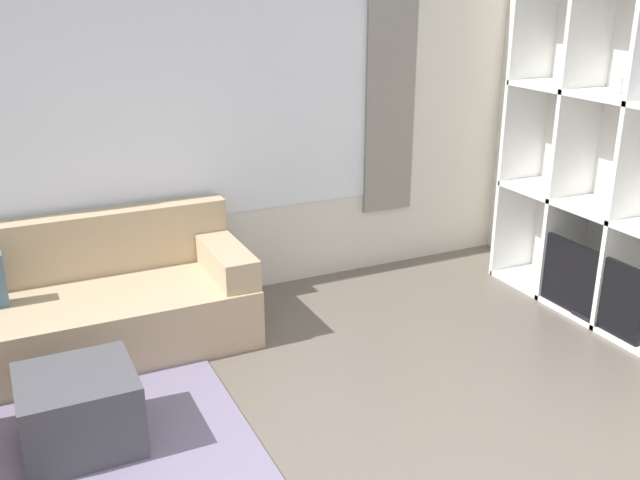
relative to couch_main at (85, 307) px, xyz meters
The scene contains 4 objects.
wall_back 1.41m from the couch_main, 31.42° to the left, with size 6.88×0.11×2.70m.
area_rug 1.15m from the couch_main, 120.51° to the right, with size 2.42×1.94×0.01m, color slate.
couch_main is the anchor object (origin of this frame).
ottoman 1.11m from the couch_main, 100.24° to the right, with size 0.58×0.55×0.42m.
Camera 1 is at (-1.22, -1.96, 2.30)m, focal length 40.00 mm.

